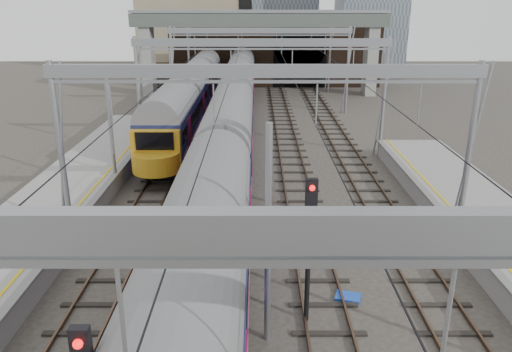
{
  "coord_description": "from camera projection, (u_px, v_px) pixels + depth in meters",
  "views": [
    {
      "loc": [
        -0.35,
        -11.19,
        10.09
      ],
      "look_at": [
        -0.36,
        10.76,
        2.4
      ],
      "focal_mm": 35.0,
      "sensor_mm": 36.0,
      "label": 1
    }
  ],
  "objects": [
    {
      "name": "tracks",
      "position": [
        262.0,
        191.0,
        28.05
      ],
      "size": [
        14.4,
        80.0,
        0.22
      ],
      "color": "#4C3828",
      "rests_on": "ground"
    },
    {
      "name": "overhead_line",
      "position": [
        262.0,
        60.0,
        32.01
      ],
      "size": [
        16.8,
        80.0,
        8.0
      ],
      "color": "gray",
      "rests_on": "ground"
    },
    {
      "name": "retaining_wall",
      "position": [
        270.0,
        51.0,
        61.48
      ],
      "size": [
        28.0,
        2.75,
        9.0
      ],
      "color": "#322016",
      "rests_on": "ground"
    },
    {
      "name": "overbridge",
      "position": [
        259.0,
        29.0,
        54.91
      ],
      "size": [
        28.0,
        3.0,
        9.25
      ],
      "color": "gray",
      "rests_on": "ground"
    },
    {
      "name": "train_main",
      "position": [
        235.0,
        106.0,
        38.23
      ],
      "size": [
        2.88,
        66.47,
        4.92
      ],
      "color": "black",
      "rests_on": "ground"
    },
    {
      "name": "train_second",
      "position": [
        192.0,
        93.0,
        43.46
      ],
      "size": [
        2.88,
        33.27,
        4.92
      ],
      "color": "black",
      "rests_on": "ground"
    },
    {
      "name": "signal_near_centre",
      "position": [
        309.0,
        234.0,
        15.63
      ],
      "size": [
        0.37,
        0.47,
        5.09
      ],
      "rotation": [
        0.0,
        0.0,
        0.09
      ],
      "color": "black",
      "rests_on": "ground"
    },
    {
      "name": "equip_cover_a",
      "position": [
        312.0,
        253.0,
        21.05
      ],
      "size": [
        0.91,
        0.76,
        0.09
      ],
      "primitive_type": "cube",
      "rotation": [
        0.0,
        0.0,
        -0.32
      ],
      "color": "blue",
      "rests_on": "ground"
    },
    {
      "name": "equip_cover_b",
      "position": [
        348.0,
        297.0,
        17.93
      ],
      "size": [
        1.02,
        0.85,
        0.1
      ],
      "primitive_type": "cube",
      "rotation": [
        0.0,
        0.0,
        -0.3
      ],
      "color": "blue",
      "rests_on": "ground"
    }
  ]
}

